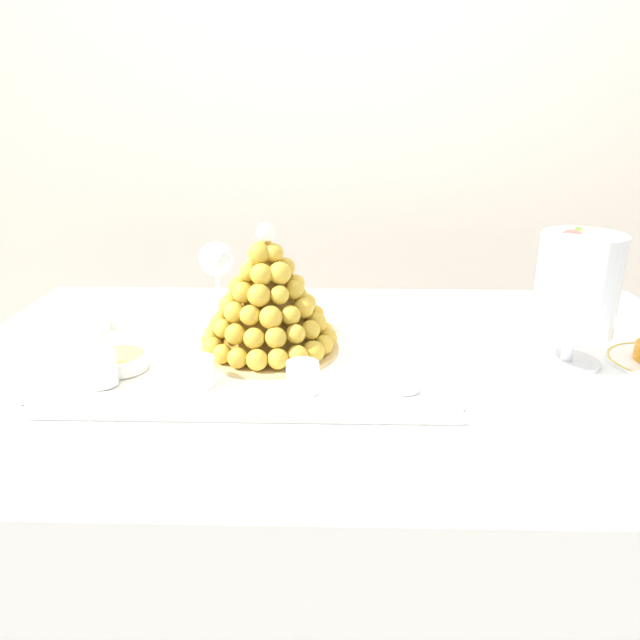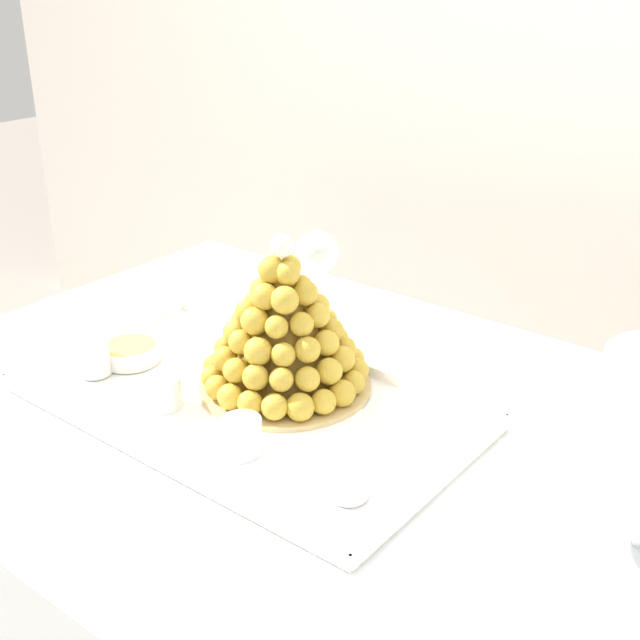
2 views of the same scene
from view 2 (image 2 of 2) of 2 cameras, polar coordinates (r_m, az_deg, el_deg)
buffet_table at (r=1.24m, az=1.73°, el=-11.57°), size 1.48×0.93×0.75m
serving_tray at (r=1.23m, az=-5.26°, el=-5.89°), size 0.68×0.38×0.02m
croquembouche at (r=1.22m, az=-2.52°, el=-0.79°), size 0.27×0.27×0.25m
dessert_cup_left at (r=1.34m, az=-15.43°, el=-2.56°), size 0.05×0.05×0.06m
dessert_cup_mid_left at (r=1.23m, az=-10.81°, el=-4.95°), size 0.06×0.06×0.05m
dessert_cup_centre at (r=1.10m, az=-5.45°, el=-8.12°), size 0.05×0.05×0.05m
dessert_cup_mid_right at (r=1.02m, az=2.01°, el=-11.10°), size 0.05×0.05×0.05m
creme_brulee_ramekin at (r=1.37m, az=-13.06°, el=-2.17°), size 0.10×0.10×0.03m
wine_glass at (r=1.49m, az=-0.19°, el=4.58°), size 0.08×0.08×0.16m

